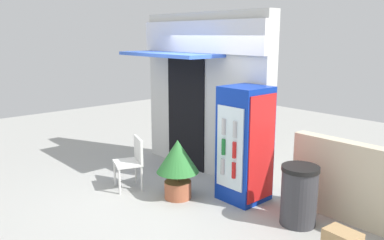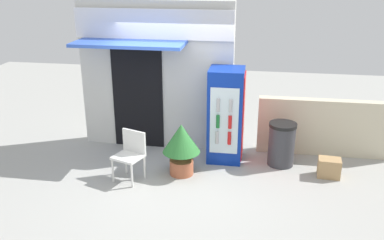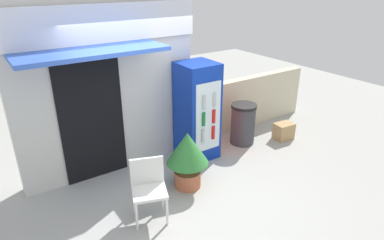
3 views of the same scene
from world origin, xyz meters
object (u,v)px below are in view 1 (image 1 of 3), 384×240
drink_cooler (245,144)px  potted_plant_near_shop (178,162)px  plastic_chair (132,159)px  trash_bin (299,195)px

drink_cooler → potted_plant_near_shop: drink_cooler is taller
plastic_chair → trash_bin: plastic_chair is taller
drink_cooler → trash_bin: bearing=-4.5°
trash_bin → plastic_chair: bearing=-159.7°
drink_cooler → trash_bin: 1.15m
drink_cooler → plastic_chair: size_ratio=2.06×
potted_plant_near_shop → trash_bin: potted_plant_near_shop is taller
drink_cooler → plastic_chair: bearing=-146.1°
plastic_chair → trash_bin: bearing=20.3°
potted_plant_near_shop → trash_bin: size_ratio=1.15×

